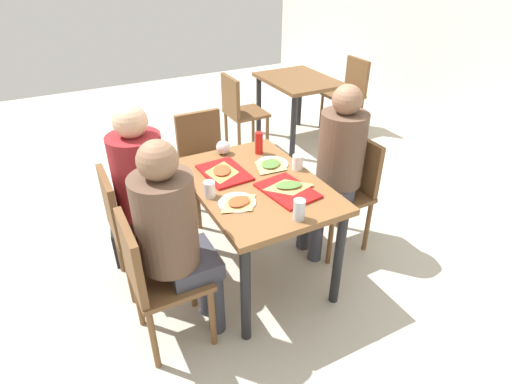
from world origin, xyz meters
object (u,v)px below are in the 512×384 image
(pizza_slice_b, at_px, (289,186))
(soda_can, at_px, (299,210))
(pizza_slice_d, at_px, (239,202))
(foil_bundle, at_px, (223,147))
(chair_near_left, at_px, (130,222))
(handbag, at_px, (125,239))
(tray_red_near, at_px, (224,173))
(pizza_slice_a, at_px, (222,171))
(chair_left_end, at_px, (204,156))
(chair_far_side, at_px, (348,185))
(person_in_red, at_px, (146,184))
(plastic_cup_b, at_px, (209,189))
(pizza_slice_c, at_px, (271,164))
(tray_red_far, at_px, (287,191))
(person_far_side, at_px, (336,159))
(background_table, at_px, (298,89))
(background_chair_near, at_px, (239,109))
(condiment_bottle, at_px, (259,143))
(paper_plate_near_edge, at_px, (237,202))
(main_table, at_px, (256,196))
(person_in_brown_jacket, at_px, (174,231))
(chair_near_right, at_px, (154,275))
(paper_plate_center, at_px, (272,164))
(plastic_cup_a, at_px, (298,162))
(background_chair_far, at_px, (349,89))

(pizza_slice_b, bearing_deg, soda_can, -21.46)
(pizza_slice_d, height_order, foil_bundle, foil_bundle)
(chair_near_left, bearing_deg, handbag, -177.28)
(tray_red_near, relative_size, pizza_slice_a, 1.33)
(chair_left_end, relative_size, pizza_slice_b, 3.27)
(chair_far_side, bearing_deg, pizza_slice_d, -79.18)
(tray_red_near, relative_size, handbag, 1.12)
(soda_can, bearing_deg, person_in_red, -139.15)
(plastic_cup_b, bearing_deg, pizza_slice_c, 108.13)
(tray_red_far, distance_m, pizza_slice_b, 0.03)
(person_far_side, relative_size, plastic_cup_b, 12.74)
(chair_left_end, relative_size, person_in_red, 0.68)
(background_table, distance_m, background_chair_near, 0.74)
(soda_can, distance_m, condiment_bottle, 0.85)
(paper_plate_near_edge, bearing_deg, foil_bundle, 163.25)
(main_table, xyz_separation_m, person_in_brown_jacket, (0.28, -0.63, 0.12))
(tray_red_near, xyz_separation_m, plastic_cup_b, (0.22, -0.19, 0.04))
(tray_red_far, height_order, handbag, tray_red_far)
(chair_near_right, distance_m, plastic_cup_b, 0.58)
(plastic_cup_b, height_order, soda_can, soda_can)
(pizza_slice_b, relative_size, plastic_cup_b, 2.64)
(chair_near_right, bearing_deg, pizza_slice_b, 96.58)
(paper_plate_center, relative_size, pizza_slice_b, 0.83)
(paper_plate_near_edge, bearing_deg, soda_can, 37.06)
(chair_near_right, xyz_separation_m, person_in_brown_jacket, (0.00, 0.14, 0.25))
(tray_red_near, distance_m, plastic_cup_b, 0.29)
(main_table, height_order, handbag, main_table)
(chair_near_left, height_order, background_chair_near, same)
(plastic_cup_a, bearing_deg, person_far_side, 84.75)
(person_far_side, xyz_separation_m, plastic_cup_b, (0.03, -0.95, 0.04))
(chair_near_right, xyz_separation_m, condiment_bottle, (-0.63, 0.98, 0.31))
(person_in_brown_jacket, height_order, background_chair_near, person_in_brown_jacket)
(chair_far_side, height_order, person_in_brown_jacket, person_in_brown_jacket)
(main_table, height_order, pizza_slice_a, pizza_slice_a)
(person_in_red, distance_m, condiment_bottle, 0.84)
(chair_near_right, xyz_separation_m, foil_bundle, (-0.75, 0.75, 0.28))
(plastic_cup_b, xyz_separation_m, condiment_bottle, (-0.39, 0.53, 0.03))
(person_in_brown_jacket, height_order, plastic_cup_a, person_in_brown_jacket)
(person_far_side, distance_m, pizza_slice_b, 0.52)
(person_in_red, xyz_separation_m, paper_plate_near_edge, (0.44, 0.42, -0.01))
(person_in_red, distance_m, plastic_cup_a, 0.98)
(chair_near_right, bearing_deg, person_in_red, 165.74)
(chair_near_left, height_order, tray_red_far, chair_near_left)
(soda_can, bearing_deg, chair_far_side, 122.15)
(chair_near_left, height_order, plastic_cup_b, chair_near_left)
(chair_far_side, relative_size, pizza_slice_a, 3.20)
(paper_plate_near_edge, bearing_deg, background_chair_far, 129.38)
(plastic_cup_a, height_order, plastic_cup_b, same)
(person_far_side, relative_size, tray_red_near, 3.54)
(chair_far_side, relative_size, tray_red_far, 2.40)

